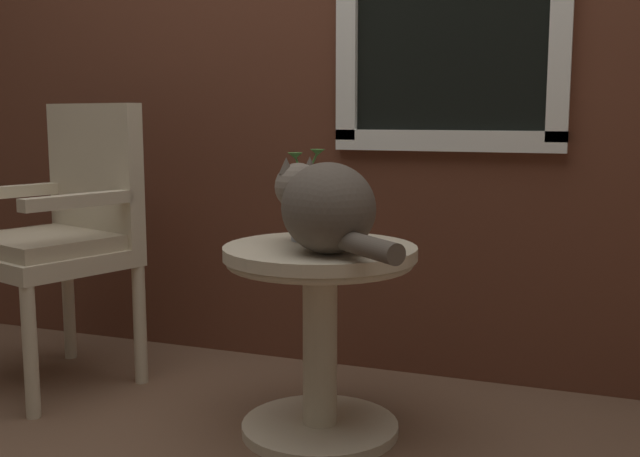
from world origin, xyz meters
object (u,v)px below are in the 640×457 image
object	(u,v)px
pewter_vase_with_ivy	(304,210)
cat	(325,206)
wicker_side_table	(320,309)
wicker_chair	(64,228)

from	to	relation	value
pewter_vase_with_ivy	cat	bearing A→B (deg)	-51.87
cat	pewter_vase_with_ivy	distance (m)	0.21
wicker_side_table	cat	distance (m)	0.32
wicker_side_table	cat	xyz separation A→B (m)	(0.05, -0.09, 0.31)
cat	wicker_chair	bearing A→B (deg)	168.38
wicker_side_table	wicker_chair	size ratio (longest dim) A/B	0.58
wicker_side_table	pewter_vase_with_ivy	bearing A→B (deg)	137.39
wicker_side_table	pewter_vase_with_ivy	size ratio (longest dim) A/B	2.06
wicker_side_table	cat	bearing A→B (deg)	-61.39
cat	pewter_vase_with_ivy	xyz separation A→B (m)	(-0.13, 0.16, -0.04)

